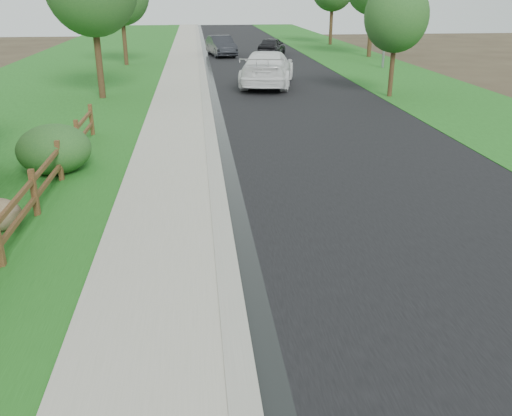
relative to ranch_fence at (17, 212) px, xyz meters
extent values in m
cube|color=black|center=(8.20, 28.60, -0.61)|extent=(8.00, 90.00, 0.02)
cube|color=gray|center=(4.00, 28.60, -0.56)|extent=(0.40, 90.00, 0.12)
cube|color=black|center=(4.35, 28.60, -0.60)|extent=(0.50, 90.00, 0.00)
cube|color=#9C9A88|center=(2.70, 28.60, -0.57)|extent=(2.20, 90.00, 0.10)
cube|color=#1B4F16|center=(0.80, 28.60, -0.59)|extent=(1.60, 90.00, 0.06)
cube|color=#1B4F16|center=(-4.40, 28.60, -0.60)|extent=(9.00, 90.00, 0.04)
cube|color=#1B4F16|center=(15.10, 28.60, -0.60)|extent=(6.00, 90.00, 0.04)
cube|color=#443016|center=(0.00, 1.20, -0.07)|extent=(0.12, 0.12, 1.10)
cube|color=#443016|center=(0.00, 3.60, -0.07)|extent=(0.12, 0.12, 1.10)
cube|color=#443016|center=(0.00, 6.00, -0.07)|extent=(0.12, 0.12, 1.10)
cube|color=#443016|center=(0.00, 8.40, -0.07)|extent=(0.12, 0.12, 1.10)
cube|color=#443016|center=(0.00, 0.00, -0.17)|extent=(0.08, 2.35, 0.10)
cube|color=#443016|center=(0.00, 0.00, 0.23)|extent=(0.08, 2.35, 0.10)
cube|color=#443016|center=(0.00, 2.40, -0.17)|extent=(0.08, 2.35, 0.10)
cube|color=#443016|center=(0.00, 2.40, 0.23)|extent=(0.08, 2.35, 0.10)
cube|color=#443016|center=(0.00, 4.80, -0.17)|extent=(0.08, 2.35, 0.10)
cube|color=#443016|center=(0.00, 4.80, 0.23)|extent=(0.08, 2.35, 0.10)
cube|color=#443016|center=(0.00, 7.20, -0.17)|extent=(0.08, 2.35, 0.10)
cube|color=#443016|center=(0.00, 7.20, 0.23)|extent=(0.08, 2.35, 0.10)
imported|color=white|center=(7.29, 18.21, 0.29)|extent=(3.75, 6.53, 1.78)
imported|color=black|center=(9.49, 32.55, 0.08)|extent=(2.85, 4.26, 1.35)
imported|color=black|center=(5.60, 32.53, 0.14)|extent=(2.31, 4.68, 1.48)
cylinder|color=gray|center=(15.60, 24.43, 3.34)|extent=(0.16, 0.16, 7.92)
ellipsoid|color=#18451D|center=(-0.30, 4.38, 0.05)|extent=(2.05, 2.05, 1.34)
cylinder|color=#311E14|center=(-0.74, 15.52, 1.54)|extent=(0.30, 0.30, 4.31)
cylinder|color=#311E14|center=(12.60, 14.47, 0.95)|extent=(0.21, 0.21, 3.13)
ellipsoid|color=#18451D|center=(12.60, 14.47, 2.97)|extent=(2.87, 2.87, 3.15)
cylinder|color=#311E14|center=(-0.99, 27.67, 1.36)|extent=(0.27, 0.27, 3.95)
cylinder|color=#311E14|center=(16.60, 30.62, 1.66)|extent=(0.31, 0.31, 4.56)
cylinder|color=#311E14|center=(16.06, 40.74, 1.58)|extent=(0.30, 0.30, 4.39)
camera|label=1|loc=(3.58, -10.26, 4.01)|focal=38.00mm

